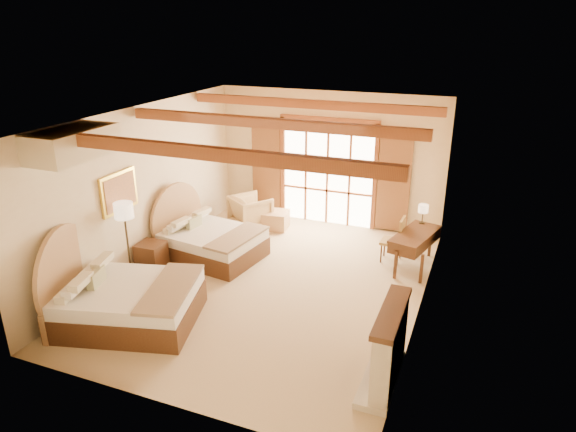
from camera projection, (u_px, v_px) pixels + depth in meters
The scene contains 19 objects.
floor at pixel (271, 284), 9.78m from camera, with size 7.00×7.00×0.00m, color tan.
wall_back at pixel (329, 159), 12.24m from camera, with size 5.50×5.50×0.00m, color beige.
wall_left at pixel (143, 188), 10.15m from camera, with size 7.00×7.00×0.00m, color beige.
wall_right at pixel (427, 227), 8.26m from camera, with size 7.00×7.00×0.00m, color beige.
ceiling at pixel (269, 116), 8.63m from camera, with size 7.00×7.00×0.00m, color #BB7134.
ceiling_beams at pixel (269, 123), 8.67m from camera, with size 5.39×4.60×0.18m, color brown, non-canonical shape.
french_doors at pixel (327, 174), 12.31m from camera, with size 3.95×0.08×2.60m.
fireplace at pixel (388, 351), 6.97m from camera, with size 0.46×1.40×1.16m.
painting at pixel (119, 192), 9.43m from camera, with size 0.06×0.95×0.75m.
canopy_valance at pixel (73, 144), 7.81m from camera, with size 0.70×1.40×0.45m, color beige.
bed_near at pixel (120, 296), 8.49m from camera, with size 2.58×2.15×1.44m.
bed_far at pixel (206, 239), 10.80m from camera, with size 2.17×1.75×1.30m.
nightstand at pixel (152, 257), 10.20m from camera, with size 0.50×0.50×0.60m, color #4F331D.
floor_lamp at pixel (124, 216), 9.34m from camera, with size 0.34×0.34×1.62m.
armchair at pixel (251, 211), 12.34m from camera, with size 0.83×0.86×0.78m, color tan.
ottoman at pixel (276, 220), 12.32m from camera, with size 0.58×0.58×0.42m, color #A97C51.
desk at pixel (414, 249), 10.33m from camera, with size 0.91×1.48×0.74m.
desk_chair at pixel (392, 247), 10.62m from camera, with size 0.44×0.44×0.97m.
desk_lamp at pixel (423, 209), 10.58m from camera, with size 0.20×0.20×0.41m.
Camera 1 is at (3.49, -7.93, 4.73)m, focal length 32.00 mm.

